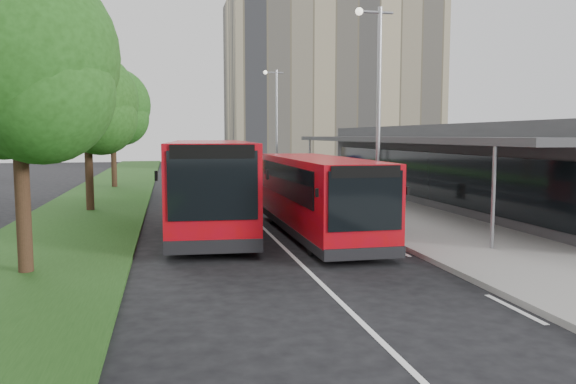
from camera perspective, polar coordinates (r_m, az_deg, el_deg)
name	(u,v)px	position (r m, az deg, el deg)	size (l,w,h in m)	color
ground	(278,242)	(18.47, -1.03, -5.11)	(120.00, 120.00, 0.00)	black
pavement	(307,185)	(39.12, 1.99, 0.75)	(5.00, 80.00, 0.15)	gray
grass_verge	(113,189)	(38.13, -17.33, 0.32)	(5.00, 80.00, 0.10)	#1C4014
lane_centre_line	(229,195)	(33.17, -6.00, -0.30)	(0.12, 70.00, 0.01)	silver
kerb_dashes	(272,188)	(37.59, -1.64, 0.44)	(0.12, 56.00, 0.01)	silver
office_block	(330,85)	(62.55, 4.27, 10.79)	(22.00, 12.00, 18.00)	tan
station_building	(459,164)	(29.55, 16.96, 2.70)	(7.70, 26.00, 4.00)	#2E2F31
tree_near	(17,70)	(15.36, -25.86, 11.06)	(4.87, 4.87, 7.83)	black
tree_mid	(87,108)	(27.12, -19.77, 8.05)	(4.57, 4.57, 7.32)	black
tree_far	(112,110)	(39.06, -17.43, 7.93)	(4.96, 4.96, 7.97)	black
lamp_post_near	(376,102)	(21.25, 8.98, 9.02)	(1.44, 0.28, 8.00)	gray
lamp_post_far	(275,118)	(40.54, -1.29, 7.49)	(1.44, 0.28, 8.00)	gray
bus_main	(318,196)	(19.42, 3.02, -0.41)	(2.62, 9.66, 2.72)	#AD090B
bus_second	(210,184)	(21.12, -7.91, 0.79)	(3.60, 11.68, 3.27)	#AD090B
litter_bin	(339,194)	(28.74, 5.19, -0.16)	(0.43, 0.43, 0.77)	#311F14
bollard	(304,179)	(37.09, 1.63, 1.36)	(0.16, 0.16, 0.99)	#F3A50C
car_near	(216,165)	(57.27, -7.33, 2.77)	(1.31, 3.25, 1.11)	#590C11
car_far	(192,162)	(62.49, -9.71, 3.02)	(1.27, 3.65, 1.20)	navy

